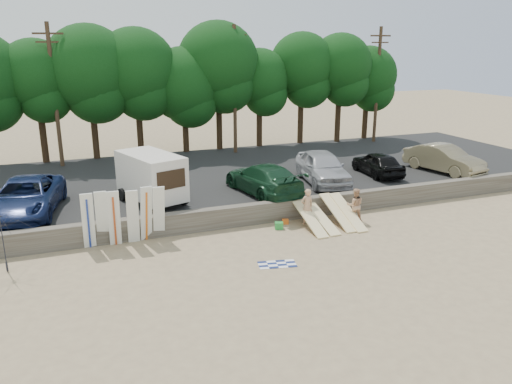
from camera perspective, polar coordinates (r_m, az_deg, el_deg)
ground at (r=22.31m, az=6.10°, el=-5.58°), size 120.00×120.00×0.00m
seawall at (r=24.67m, az=2.98°, el=-2.08°), size 44.00×0.50×1.00m
parking_lot at (r=31.42m, az=-2.57°, el=1.74°), size 44.00×14.50×0.70m
treeline at (r=36.88m, az=-8.30°, el=13.47°), size 33.68×5.95×9.37m
utility_poles at (r=36.35m, az=-2.45°, el=11.88°), size 25.80×0.26×9.00m
box_trailer at (r=25.26m, az=-11.90°, el=1.83°), size 3.16×4.36×2.51m
car_0 at (r=25.63m, az=-24.81°, el=-0.50°), size 3.79×6.38×1.66m
car_1 at (r=26.51m, az=0.84°, el=1.54°), size 3.12×5.84×1.61m
car_2 at (r=28.84m, az=7.60°, el=2.83°), size 3.06×5.62×1.81m
car_3 at (r=31.24m, az=13.73°, el=3.21°), size 2.05×4.35×1.44m
car_4 at (r=33.18m, az=20.68°, el=3.58°), size 2.83×5.34×1.67m
surfboard_upright_0 at (r=22.01m, az=-18.63°, el=-3.16°), size 0.51×0.63×2.55m
surfboard_upright_1 at (r=22.16m, az=-17.19°, el=-2.90°), size 0.52×0.66×2.55m
surfboard_upright_2 at (r=21.99m, az=-15.89°, el=-2.93°), size 0.53×0.62×2.56m
surfboard_upright_3 at (r=22.02m, az=-13.89°, el=-2.77°), size 0.55×0.73×2.54m
surfboard_upright_4 at (r=22.25m, az=-12.43°, el=-2.42°), size 0.57×0.61×2.57m
surfboard_upright_5 at (r=22.32m, az=-11.04°, el=-2.33°), size 0.52×0.71×2.53m
surfboard_low_0 at (r=23.62m, az=6.14°, el=-2.99°), size 0.56×2.87×1.01m
surfboard_low_1 at (r=24.01m, az=7.46°, el=-2.91°), size 0.56×2.91×0.86m
surfboard_low_2 at (r=24.43m, az=9.29°, el=-2.30°), size 0.56×2.82×1.14m
surfboard_low_3 at (r=24.56m, az=10.47°, el=-2.25°), size 0.56×2.82×1.14m
beachgoer_a at (r=24.10m, az=5.84°, el=-1.65°), size 0.65×0.44×1.76m
beachgoer_b at (r=24.73m, az=11.24°, el=-1.49°), size 1.00×0.90×1.69m
cooler at (r=23.56m, az=2.64°, el=-3.86°), size 0.46×0.41×0.32m
gear_bag at (r=24.25m, az=3.37°, el=-3.39°), size 0.37×0.34×0.22m
beach_towel at (r=19.95m, az=2.43°, el=-8.25°), size 1.77×1.77×0.00m
beach_umbrella at (r=21.08m, az=-26.76°, el=-5.20°), size 3.63×3.61×2.40m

